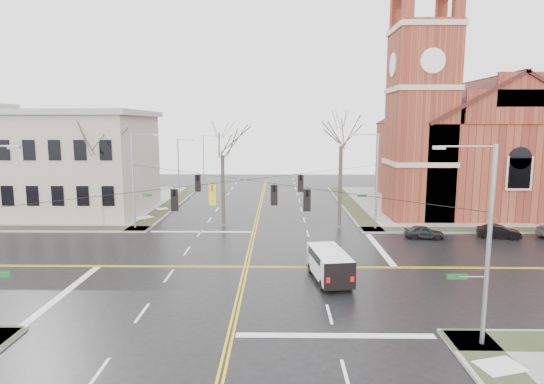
{
  "coord_description": "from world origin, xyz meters",
  "views": [
    {
      "loc": [
        2.28,
        -30.93,
        9.97
      ],
      "look_at": [
        1.75,
        6.0,
        4.46
      ],
      "focal_mm": 30.0,
      "sensor_mm": 36.0,
      "label": 1
    }
  ],
  "objects_px": {
    "signal_pole_ne": "(375,178)",
    "parked_car_b": "(499,231)",
    "cargo_van": "(328,262)",
    "signal_pole_se": "(485,241)",
    "tree_nw_far": "(103,148)",
    "streetlight_north_b": "(204,156)",
    "tree_ne": "(341,141)",
    "tree_nw_near": "(222,151)",
    "parked_car_a": "(424,232)",
    "church": "(464,137)",
    "signal_pole_nw": "(135,178)",
    "streetlight_north_a": "(180,167)"
  },
  "relations": [
    {
      "from": "church",
      "to": "parked_car_b",
      "type": "height_order",
      "value": "church"
    },
    {
      "from": "parked_car_b",
      "to": "tree_nw_near",
      "type": "relative_size",
      "value": 0.35
    },
    {
      "from": "signal_pole_se",
      "to": "tree_nw_far",
      "type": "distance_m",
      "value": 36.22
    },
    {
      "from": "cargo_van",
      "to": "parked_car_b",
      "type": "distance_m",
      "value": 19.72
    },
    {
      "from": "church",
      "to": "parked_car_b",
      "type": "relative_size",
      "value": 7.72
    },
    {
      "from": "cargo_van",
      "to": "tree_nw_near",
      "type": "xyz_separation_m",
      "value": [
        -8.75,
        16.0,
        6.3
      ]
    },
    {
      "from": "tree_nw_near",
      "to": "tree_ne",
      "type": "xyz_separation_m",
      "value": [
        11.48,
        -0.73,
        1.0
      ]
    },
    {
      "from": "church",
      "to": "signal_pole_ne",
      "type": "bearing_deg",
      "value": -135.34
    },
    {
      "from": "signal_pole_se",
      "to": "streetlight_north_a",
      "type": "xyz_separation_m",
      "value": [
        -21.97,
        39.5,
        -0.48
      ]
    },
    {
      "from": "parked_car_b",
      "to": "tree_nw_far",
      "type": "relative_size",
      "value": 0.34
    },
    {
      "from": "signal_pole_se",
      "to": "parked_car_a",
      "type": "bearing_deg",
      "value": 79.17
    },
    {
      "from": "parked_car_a",
      "to": "signal_pole_ne",
      "type": "bearing_deg",
      "value": 58.96
    },
    {
      "from": "church",
      "to": "signal_pole_se",
      "type": "bearing_deg",
      "value": -110.33
    },
    {
      "from": "parked_car_b",
      "to": "signal_pole_se",
      "type": "bearing_deg",
      "value": 169.28
    },
    {
      "from": "signal_pole_ne",
      "to": "signal_pole_se",
      "type": "xyz_separation_m",
      "value": [
        0.0,
        -23.0,
        0.0
      ]
    },
    {
      "from": "parked_car_b",
      "to": "signal_pole_ne",
      "type": "bearing_deg",
      "value": 91.26
    },
    {
      "from": "streetlight_north_b",
      "to": "cargo_van",
      "type": "relative_size",
      "value": 1.51
    },
    {
      "from": "parked_car_b",
      "to": "signal_pole_nw",
      "type": "bearing_deg",
      "value": 101.8
    },
    {
      "from": "parked_car_a",
      "to": "parked_car_b",
      "type": "distance_m",
      "value": 6.7
    },
    {
      "from": "signal_pole_ne",
      "to": "streetlight_north_a",
      "type": "bearing_deg",
      "value": 143.1
    },
    {
      "from": "streetlight_north_a",
      "to": "tree_ne",
      "type": "xyz_separation_m",
      "value": [
        18.92,
        -15.27,
        3.98
      ]
    },
    {
      "from": "streetlight_north_b",
      "to": "church",
      "type": "bearing_deg",
      "value": -33.25
    },
    {
      "from": "signal_pole_nw",
      "to": "parked_car_a",
      "type": "distance_m",
      "value": 26.98
    },
    {
      "from": "streetlight_north_b",
      "to": "parked_car_b",
      "type": "xyz_separation_m",
      "value": [
        32.46,
        -39.42,
        -3.88
      ]
    },
    {
      "from": "parked_car_a",
      "to": "parked_car_b",
      "type": "height_order",
      "value": "parked_car_b"
    },
    {
      "from": "tree_nw_near",
      "to": "tree_nw_far",
      "type": "bearing_deg",
      "value": -179.45
    },
    {
      "from": "church",
      "to": "tree_nw_near",
      "type": "xyz_separation_m",
      "value": [
        -27.98,
        -11.32,
        -0.99
      ]
    },
    {
      "from": "streetlight_north_a",
      "to": "streetlight_north_b",
      "type": "xyz_separation_m",
      "value": [
        0.0,
        20.0,
        0.0
      ]
    },
    {
      "from": "streetlight_north_a",
      "to": "streetlight_north_b",
      "type": "height_order",
      "value": "same"
    },
    {
      "from": "signal_pole_nw",
      "to": "tree_nw_far",
      "type": "xyz_separation_m",
      "value": [
        -3.57,
        1.85,
        2.7
      ]
    },
    {
      "from": "church",
      "to": "signal_pole_ne",
      "type": "distance_m",
      "value": 19.22
    },
    {
      "from": "parked_car_a",
      "to": "signal_pole_se",
      "type": "bearing_deg",
      "value": 178.3
    },
    {
      "from": "signal_pole_nw",
      "to": "parked_car_a",
      "type": "height_order",
      "value": "signal_pole_nw"
    },
    {
      "from": "signal_pole_ne",
      "to": "tree_nw_far",
      "type": "bearing_deg",
      "value": 175.96
    },
    {
      "from": "cargo_van",
      "to": "signal_pole_se",
      "type": "bearing_deg",
      "value": -65.45
    },
    {
      "from": "signal_pole_nw",
      "to": "cargo_van",
      "type": "bearing_deg",
      "value": -39.8
    },
    {
      "from": "signal_pole_ne",
      "to": "parked_car_b",
      "type": "relative_size",
      "value": 2.53
    },
    {
      "from": "signal_pole_se",
      "to": "parked_car_b",
      "type": "height_order",
      "value": "signal_pole_se"
    },
    {
      "from": "streetlight_north_a",
      "to": "parked_car_a",
      "type": "height_order",
      "value": "streetlight_north_a"
    },
    {
      "from": "church",
      "to": "signal_pole_se",
      "type": "relative_size",
      "value": 3.06
    },
    {
      "from": "streetlight_north_b",
      "to": "tree_nw_far",
      "type": "relative_size",
      "value": 0.76
    },
    {
      "from": "parked_car_b",
      "to": "tree_ne",
      "type": "relative_size",
      "value": 0.31
    },
    {
      "from": "signal_pole_nw",
      "to": "tree_ne",
      "type": "height_order",
      "value": "tree_ne"
    },
    {
      "from": "signal_pole_ne",
      "to": "cargo_van",
      "type": "height_order",
      "value": "signal_pole_ne"
    },
    {
      "from": "streetlight_north_a",
      "to": "parked_car_b",
      "type": "height_order",
      "value": "streetlight_north_a"
    },
    {
      "from": "tree_nw_near",
      "to": "signal_pole_ne",
      "type": "bearing_deg",
      "value": -7.69
    },
    {
      "from": "parked_car_a",
      "to": "tree_ne",
      "type": "xyz_separation_m",
      "value": [
        -6.85,
        4.43,
        7.87
      ]
    },
    {
      "from": "streetlight_north_a",
      "to": "parked_car_a",
      "type": "distance_m",
      "value": 32.66
    },
    {
      "from": "streetlight_north_b",
      "to": "tree_ne",
      "type": "relative_size",
      "value": 0.69
    },
    {
      "from": "signal_pole_nw",
      "to": "tree_ne",
      "type": "distance_m",
      "value": 19.93
    }
  ]
}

